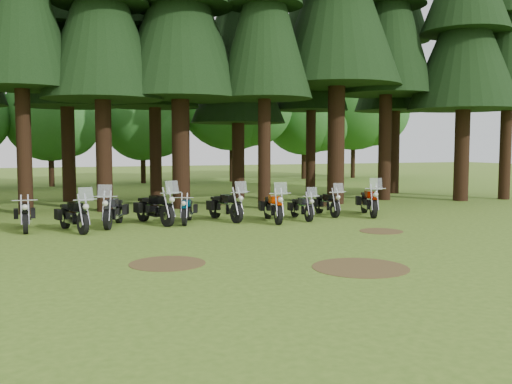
{
  "coord_description": "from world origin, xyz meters",
  "views": [
    {
      "loc": [
        -5.75,
        -15.05,
        2.78
      ],
      "look_at": [
        1.89,
        5.0,
        1.0
      ],
      "focal_mm": 40.0,
      "sensor_mm": 36.0,
      "label": 1
    }
  ],
  "objects_px": {
    "motorcycle_6": "(273,208)",
    "motorcycle_9": "(369,202)",
    "motorcycle_0": "(25,216)",
    "motorcycle_1": "(74,216)",
    "motorcycle_8": "(327,204)",
    "motorcycle_4": "(187,211)",
    "motorcycle_7": "(302,208)",
    "motorcycle_5": "(226,207)",
    "motorcycle_2": "(113,212)",
    "motorcycle_3": "(155,209)"
  },
  "relations": [
    {
      "from": "motorcycle_6",
      "to": "motorcycle_9",
      "type": "relative_size",
      "value": 1.0
    },
    {
      "from": "motorcycle_0",
      "to": "motorcycle_9",
      "type": "distance_m",
      "value": 12.59
    },
    {
      "from": "motorcycle_1",
      "to": "motorcycle_8",
      "type": "height_order",
      "value": "motorcycle_1"
    },
    {
      "from": "motorcycle_1",
      "to": "motorcycle_4",
      "type": "relative_size",
      "value": 1.17
    },
    {
      "from": "motorcycle_1",
      "to": "motorcycle_7",
      "type": "xyz_separation_m",
      "value": [
        8.13,
        0.09,
        -0.07
      ]
    },
    {
      "from": "motorcycle_0",
      "to": "motorcycle_5",
      "type": "xyz_separation_m",
      "value": [
        6.84,
        -0.02,
        0.04
      ]
    },
    {
      "from": "motorcycle_2",
      "to": "motorcycle_8",
      "type": "relative_size",
      "value": 1.1
    },
    {
      "from": "motorcycle_0",
      "to": "motorcycle_3",
      "type": "relative_size",
      "value": 0.91
    },
    {
      "from": "motorcycle_2",
      "to": "motorcycle_9",
      "type": "distance_m",
      "value": 9.79
    },
    {
      "from": "motorcycle_0",
      "to": "motorcycle_8",
      "type": "relative_size",
      "value": 1.06
    },
    {
      "from": "motorcycle_4",
      "to": "motorcycle_5",
      "type": "relative_size",
      "value": 0.83
    },
    {
      "from": "motorcycle_7",
      "to": "motorcycle_8",
      "type": "relative_size",
      "value": 0.95
    },
    {
      "from": "motorcycle_0",
      "to": "motorcycle_2",
      "type": "bearing_deg",
      "value": -3.85
    },
    {
      "from": "motorcycle_0",
      "to": "motorcycle_9",
      "type": "relative_size",
      "value": 0.94
    },
    {
      "from": "motorcycle_9",
      "to": "motorcycle_1",
      "type": "bearing_deg",
      "value": -159.15
    },
    {
      "from": "motorcycle_6",
      "to": "motorcycle_7",
      "type": "bearing_deg",
      "value": 18.4
    },
    {
      "from": "motorcycle_0",
      "to": "motorcycle_4",
      "type": "distance_m",
      "value": 5.37
    },
    {
      "from": "motorcycle_2",
      "to": "motorcycle_6",
      "type": "bearing_deg",
      "value": 11.22
    },
    {
      "from": "motorcycle_1",
      "to": "motorcycle_4",
      "type": "bearing_deg",
      "value": -6.59
    },
    {
      "from": "motorcycle_6",
      "to": "motorcycle_3",
      "type": "bearing_deg",
      "value": 176.5
    },
    {
      "from": "motorcycle_0",
      "to": "motorcycle_4",
      "type": "height_order",
      "value": "motorcycle_0"
    },
    {
      "from": "motorcycle_5",
      "to": "motorcycle_4",
      "type": "bearing_deg",
      "value": 173.33
    },
    {
      "from": "motorcycle_0",
      "to": "motorcycle_1",
      "type": "bearing_deg",
      "value": -30.78
    },
    {
      "from": "motorcycle_2",
      "to": "motorcycle_6",
      "type": "relative_size",
      "value": 0.98
    },
    {
      "from": "motorcycle_2",
      "to": "motorcycle_3",
      "type": "height_order",
      "value": "motorcycle_3"
    },
    {
      "from": "motorcycle_6",
      "to": "motorcycle_9",
      "type": "distance_m",
      "value": 4.24
    },
    {
      "from": "motorcycle_2",
      "to": "motorcycle_6",
      "type": "distance_m",
      "value": 5.61
    },
    {
      "from": "motorcycle_0",
      "to": "motorcycle_5",
      "type": "distance_m",
      "value": 6.84
    },
    {
      "from": "motorcycle_1",
      "to": "motorcycle_0",
      "type": "bearing_deg",
      "value": 134.72
    },
    {
      "from": "motorcycle_2",
      "to": "motorcycle_6",
      "type": "xyz_separation_m",
      "value": [
        5.55,
        -0.84,
        -0.0
      ]
    },
    {
      "from": "motorcycle_3",
      "to": "motorcycle_8",
      "type": "bearing_deg",
      "value": -18.07
    },
    {
      "from": "motorcycle_0",
      "to": "motorcycle_9",
      "type": "xyz_separation_m",
      "value": [
        12.58,
        -0.6,
        0.05
      ]
    },
    {
      "from": "motorcycle_4",
      "to": "motorcycle_7",
      "type": "bearing_deg",
      "value": 12.61
    },
    {
      "from": "motorcycle_0",
      "to": "motorcycle_7",
      "type": "xyz_separation_m",
      "value": [
        9.6,
        -0.72,
        -0.04
      ]
    },
    {
      "from": "motorcycle_5",
      "to": "motorcycle_0",
      "type": "bearing_deg",
      "value": 168.91
    },
    {
      "from": "motorcycle_3",
      "to": "motorcycle_7",
      "type": "distance_m",
      "value": 5.41
    },
    {
      "from": "motorcycle_0",
      "to": "motorcycle_6",
      "type": "xyz_separation_m",
      "value": [
        8.35,
        -0.93,
        0.04
      ]
    },
    {
      "from": "motorcycle_7",
      "to": "motorcycle_6",
      "type": "bearing_deg",
      "value": -167.34
    },
    {
      "from": "motorcycle_0",
      "to": "motorcycle_3",
      "type": "distance_m",
      "value": 4.24
    },
    {
      "from": "motorcycle_4",
      "to": "motorcycle_6",
      "type": "relative_size",
      "value": 0.83
    },
    {
      "from": "motorcycle_7",
      "to": "motorcycle_9",
      "type": "height_order",
      "value": "motorcycle_9"
    },
    {
      "from": "motorcycle_4",
      "to": "motorcycle_9",
      "type": "height_order",
      "value": "motorcycle_9"
    },
    {
      "from": "motorcycle_3",
      "to": "motorcycle_5",
      "type": "height_order",
      "value": "motorcycle_3"
    },
    {
      "from": "motorcycle_1",
      "to": "motorcycle_6",
      "type": "bearing_deg",
      "value": -17.47
    },
    {
      "from": "motorcycle_8",
      "to": "motorcycle_4",
      "type": "bearing_deg",
      "value": -175.73
    },
    {
      "from": "motorcycle_4",
      "to": "motorcycle_5",
      "type": "xyz_separation_m",
      "value": [
        1.48,
        0.11,
        0.07
      ]
    },
    {
      "from": "motorcycle_2",
      "to": "motorcycle_7",
      "type": "xyz_separation_m",
      "value": [
        6.8,
        -0.63,
        -0.08
      ]
    },
    {
      "from": "motorcycle_7",
      "to": "motorcycle_0",
      "type": "bearing_deg",
      "value": 179.04
    },
    {
      "from": "motorcycle_5",
      "to": "motorcycle_9",
      "type": "xyz_separation_m",
      "value": [
        5.74,
        -0.58,
        0.01
      ]
    },
    {
      "from": "motorcycle_2",
      "to": "motorcycle_9",
      "type": "bearing_deg",
      "value": 16.84
    }
  ]
}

